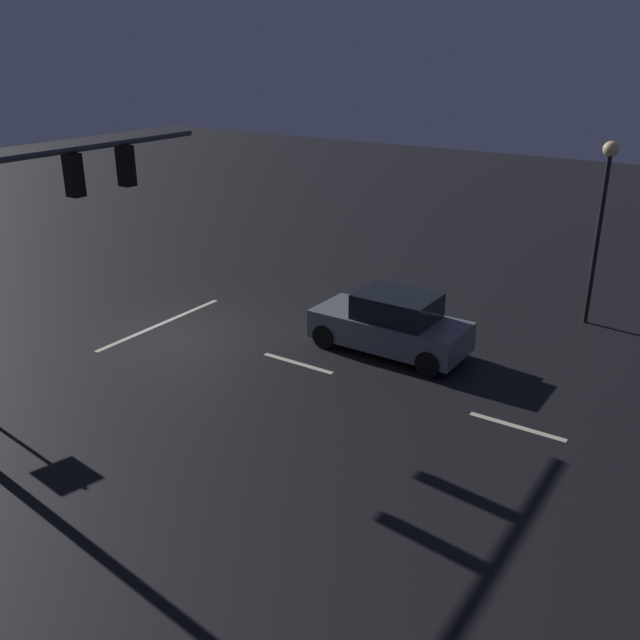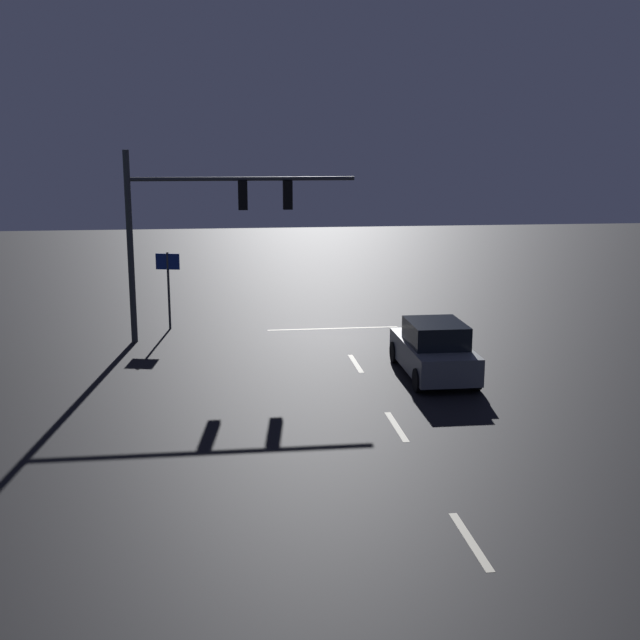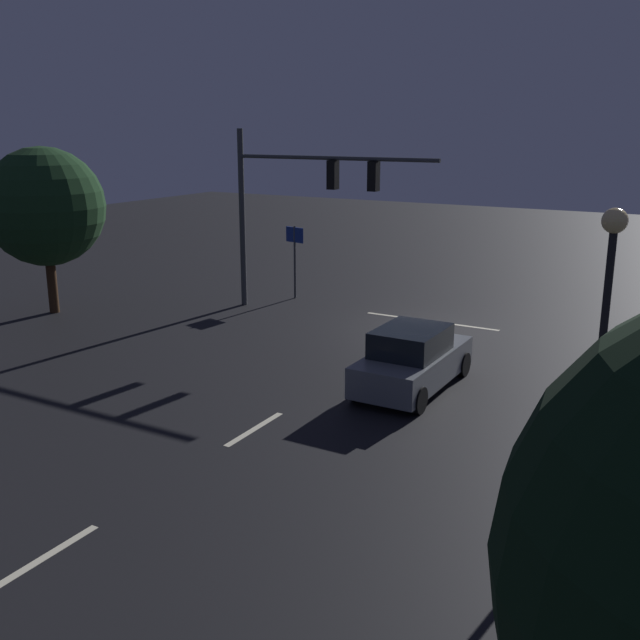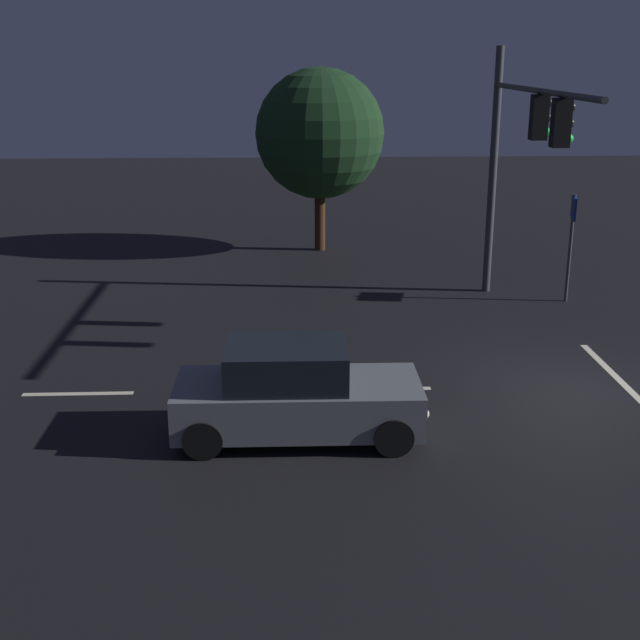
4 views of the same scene
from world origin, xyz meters
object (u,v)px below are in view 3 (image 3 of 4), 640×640
street_lamp_left_kerb (606,304)px  route_sign (295,247)px  traffic_signal_assembly (299,192)px  tree_right_near (45,207)px  car_approaching (412,360)px

street_lamp_left_kerb → route_sign: size_ratio=1.86×
traffic_signal_assembly → route_sign: traffic_signal_assembly is taller
tree_right_near → car_approaching: bearing=176.0°
route_sign → tree_right_near: size_ratio=0.48×
traffic_signal_assembly → street_lamp_left_kerb: 15.40m
route_sign → tree_right_near: (6.63, 6.48, 1.83)m
car_approaching → traffic_signal_assembly: bearing=-39.2°
traffic_signal_assembly → car_approaching: traffic_signal_assembly is taller
car_approaching → route_sign: route_sign is taller
street_lamp_left_kerb → tree_right_near: tree_right_near is taller
street_lamp_left_kerb → route_sign: bearing=-40.5°
car_approaching → tree_right_near: tree_right_near is taller
car_approaching → street_lamp_left_kerb: 7.18m
traffic_signal_assembly → route_sign: size_ratio=2.72×
traffic_signal_assembly → tree_right_near: traffic_signal_assembly is taller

